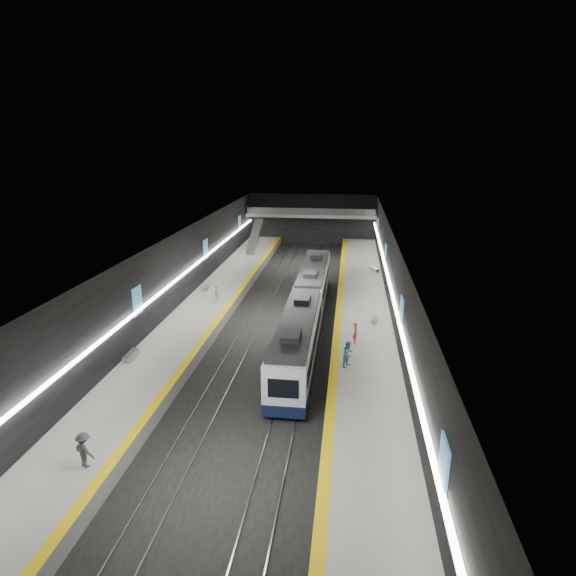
# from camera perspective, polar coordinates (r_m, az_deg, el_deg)

# --- Properties ---
(ground) EXTENTS (70.00, 70.00, 0.00)m
(ground) POSITION_cam_1_polar(r_m,az_deg,el_deg) (44.65, -0.88, -4.22)
(ground) COLOR black
(ground) RESTS_ON ground
(ceiling) EXTENTS (20.00, 70.00, 0.04)m
(ceiling) POSITION_cam_1_polar(r_m,az_deg,el_deg) (42.35, -0.93, 5.89)
(ceiling) COLOR beige
(ceiling) RESTS_ON wall_left
(wall_left) EXTENTS (0.04, 70.00, 8.00)m
(wall_left) POSITION_cam_1_polar(r_m,az_deg,el_deg) (45.81, -13.39, 1.14)
(wall_left) COLOR black
(wall_left) RESTS_ON ground
(wall_right) EXTENTS (0.04, 70.00, 8.00)m
(wall_right) POSITION_cam_1_polar(r_m,az_deg,el_deg) (43.09, 12.37, 0.19)
(wall_right) COLOR black
(wall_right) RESTS_ON ground
(wall_back) EXTENTS (20.00, 0.04, 8.00)m
(wall_back) POSITION_cam_1_polar(r_m,az_deg,el_deg) (77.31, 2.86, 8.12)
(wall_back) COLOR black
(wall_back) RESTS_ON ground
(platform_left) EXTENTS (5.00, 70.00, 1.00)m
(platform_left) POSITION_cam_1_polar(r_m,az_deg,el_deg) (46.08, -10.17, -3.14)
(platform_left) COLOR slate
(platform_left) RESTS_ON ground
(tile_surface_left) EXTENTS (5.00, 70.00, 0.02)m
(tile_surface_left) POSITION_cam_1_polar(r_m,az_deg,el_deg) (45.91, -10.20, -2.54)
(tile_surface_left) COLOR #ACACA7
(tile_surface_left) RESTS_ON platform_left
(tactile_strip_left) EXTENTS (0.60, 70.00, 0.02)m
(tactile_strip_left) POSITION_cam_1_polar(r_m,az_deg,el_deg) (45.31, -7.54, -2.67)
(tactile_strip_left) COLOR yellow
(tactile_strip_left) RESTS_ON platform_left
(platform_right) EXTENTS (5.00, 70.00, 1.00)m
(platform_right) POSITION_cam_1_polar(r_m,az_deg,el_deg) (44.08, 8.83, -4.03)
(platform_right) COLOR slate
(platform_right) RESTS_ON ground
(tile_surface_right) EXTENTS (5.00, 70.00, 0.02)m
(tile_surface_right) POSITION_cam_1_polar(r_m,az_deg,el_deg) (43.90, 8.86, -3.41)
(tile_surface_right) COLOR #ACACA7
(tile_surface_right) RESTS_ON platform_right
(tactile_strip_right) EXTENTS (0.60, 70.00, 0.02)m
(tactile_strip_right) POSITION_cam_1_polar(r_m,az_deg,el_deg) (43.87, 5.99, -3.29)
(tactile_strip_right) COLOR yellow
(tactile_strip_right) RESTS_ON platform_right
(rails) EXTENTS (6.52, 70.00, 0.12)m
(rails) POSITION_cam_1_polar(r_m,az_deg,el_deg) (44.62, -0.88, -4.15)
(rails) COLOR gray
(rails) RESTS_ON ground
(train) EXTENTS (2.69, 30.04, 3.60)m
(train) POSITION_cam_1_polar(r_m,az_deg,el_deg) (42.57, 2.22, -2.18)
(train) COLOR #10173B
(train) RESTS_ON ground
(ad_posters) EXTENTS (19.94, 53.50, 2.20)m
(ad_posters) POSITION_cam_1_polar(r_m,az_deg,el_deg) (44.14, -0.72, 1.69)
(ad_posters) COLOR teal
(ad_posters) RESTS_ON wall_left
(cove_light_left) EXTENTS (0.25, 68.60, 0.12)m
(cove_light_left) POSITION_cam_1_polar(r_m,az_deg,el_deg) (45.79, -13.14, 0.90)
(cove_light_left) COLOR white
(cove_light_left) RESTS_ON wall_left
(cove_light_right) EXTENTS (0.25, 68.60, 0.12)m
(cove_light_right) POSITION_cam_1_polar(r_m,az_deg,el_deg) (43.13, 12.09, -0.05)
(cove_light_right) COLOR white
(cove_light_right) RESTS_ON wall_right
(mezzanine_bridge) EXTENTS (20.00, 3.00, 1.50)m
(mezzanine_bridge) POSITION_cam_1_polar(r_m,az_deg,el_deg) (75.11, 2.75, 8.65)
(mezzanine_bridge) COLOR gray
(mezzanine_bridge) RESTS_ON wall_left
(escalator) EXTENTS (1.20, 7.50, 3.92)m
(escalator) POSITION_cam_1_polar(r_m,az_deg,el_deg) (69.74, -3.95, 6.16)
(escalator) COLOR #99999E
(escalator) RESTS_ON platform_left
(bench_left_near) EXTENTS (0.52, 1.83, 0.45)m
(bench_left_near) POSITION_cam_1_polar(r_m,az_deg,el_deg) (37.29, -18.12, -7.63)
(bench_left_near) COLOR #99999E
(bench_left_near) RESTS_ON platform_left
(bench_left_far) EXTENTS (0.52, 1.67, 0.40)m
(bench_left_far) POSITION_cam_1_polar(r_m,az_deg,el_deg) (51.82, -9.76, 0.03)
(bench_left_far) COLOR #99999E
(bench_left_far) RESTS_ON platform_left
(bench_right_near) EXTENTS (0.65, 1.65, 0.39)m
(bench_right_near) POSITION_cam_1_polar(r_m,az_deg,el_deg) (42.93, 10.26, -3.71)
(bench_right_near) COLOR #99999E
(bench_right_near) RESTS_ON platform_right
(bench_right_far) EXTENTS (1.17, 1.79, 0.43)m
(bench_right_far) POSITION_cam_1_polar(r_m,az_deg,el_deg) (59.19, 10.17, 2.21)
(bench_right_far) COLOR #99999E
(bench_right_far) RESTS_ON platform_right
(passenger_right_a) EXTENTS (0.51, 0.69, 1.73)m
(passenger_right_a) POSITION_cam_1_polar(r_m,az_deg,el_deg) (38.02, 8.00, -5.34)
(passenger_right_a) COLOR #C95F4B
(passenger_right_a) RESTS_ON platform_right
(passenger_right_b) EXTENTS (1.10, 1.16, 1.89)m
(passenger_right_b) POSITION_cam_1_polar(r_m,az_deg,el_deg) (34.30, 7.18, -7.77)
(passenger_right_b) COLOR #55A1B8
(passenger_right_b) RESTS_ON platform_right
(passenger_left_a) EXTENTS (0.57, 1.01, 1.63)m
(passenger_left_a) POSITION_cam_1_polar(r_m,az_deg,el_deg) (47.78, -8.50, -0.63)
(passenger_left_a) COLOR silver
(passenger_left_a) RESTS_ON platform_left
(passenger_left_b) EXTENTS (1.37, 1.10, 1.85)m
(passenger_left_b) POSITION_cam_1_polar(r_m,az_deg,el_deg) (26.60, -23.01, -17.27)
(passenger_left_b) COLOR #3E3E45
(passenger_left_b) RESTS_ON platform_left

